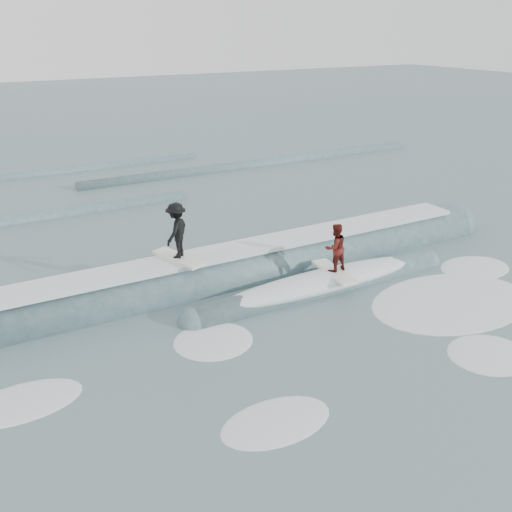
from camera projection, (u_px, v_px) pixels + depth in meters
ground at (314, 332)px, 15.81m from camera, size 160.00×160.00×0.00m
breaking_wave at (254, 277)px, 19.11m from camera, size 21.85×3.79×2.01m
surfer_black at (177, 233)px, 17.50m from camera, size 1.26×2.07×1.85m
surfer_red at (335, 251)px, 18.02m from camera, size 0.79×2.05×1.67m
whitewater at (374, 327)px, 16.09m from camera, size 17.54×5.82×0.10m
far_swells at (114, 186)px, 29.83m from camera, size 39.75×8.65×0.80m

